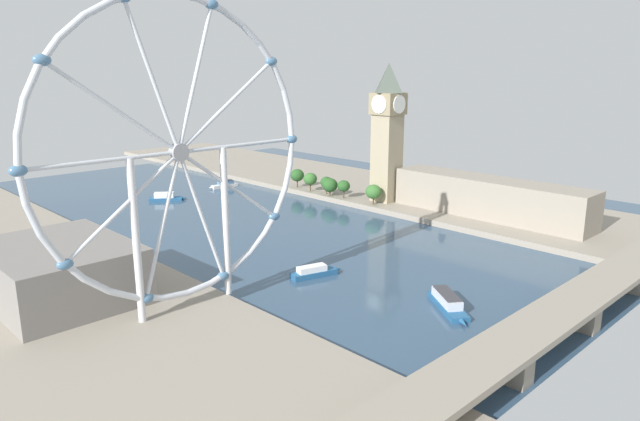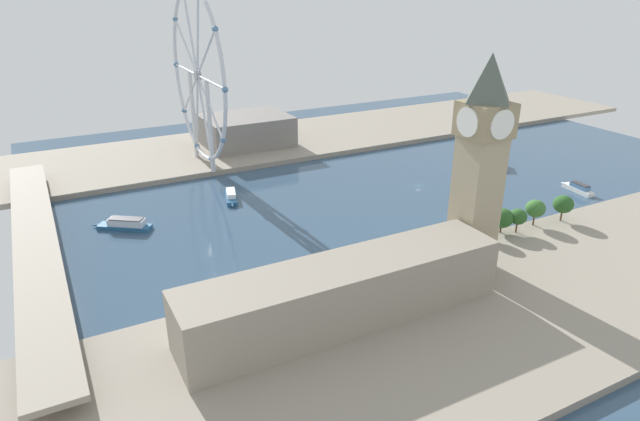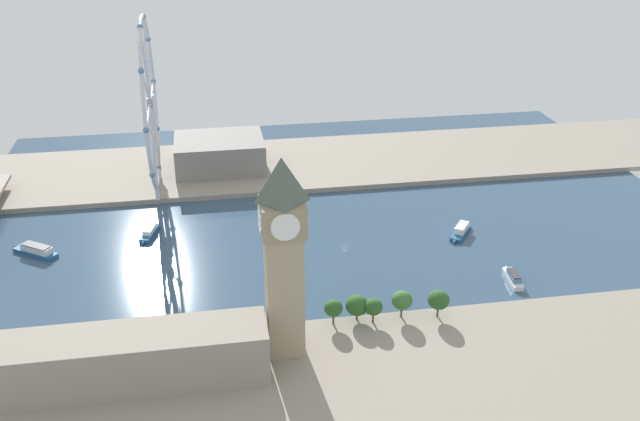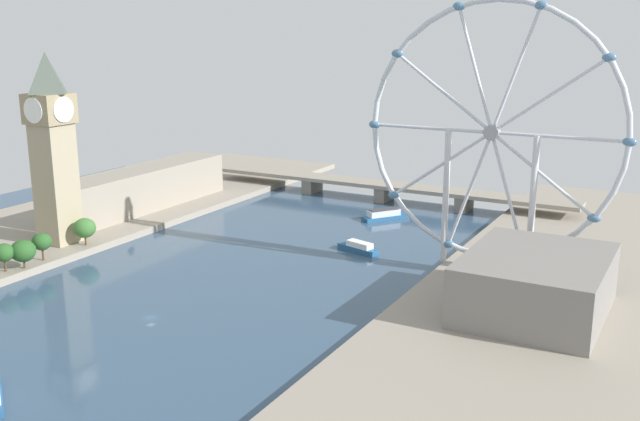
{
  "view_description": "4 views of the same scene",
  "coord_description": "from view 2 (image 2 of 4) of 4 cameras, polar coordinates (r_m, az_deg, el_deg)",
  "views": [
    {
      "loc": [
        177.72,
        255.07,
        81.35
      ],
      "look_at": [
        -13.53,
        58.83,
        12.67
      ],
      "focal_mm": 32.58,
      "sensor_mm": 36.0,
      "label": 1
    },
    {
      "loc": [
        -227.1,
        180.98,
        106.39
      ],
      "look_at": [
        -18.8,
        71.09,
        6.25
      ],
      "focal_mm": 31.05,
      "sensor_mm": 36.0,
      "label": 2
    },
    {
      "loc": [
        -315.36,
        66.33,
        171.3
      ],
      "look_at": [
        -1.03,
        12.9,
        21.23
      ],
      "focal_mm": 40.33,
      "sensor_mm": 36.0,
      "label": 3
    },
    {
      "loc": [
        156.21,
        -169.59,
        92.67
      ],
      "look_at": [
        19.6,
        80.05,
        20.96
      ],
      "focal_mm": 41.05,
      "sensor_mm": 36.0,
      "label": 4
    }
  ],
  "objects": [
    {
      "name": "tour_boat_0",
      "position": [
        349.99,
        18.07,
        4.54
      ],
      "size": [
        20.95,
        16.87,
        5.2
      ],
      "rotation": [
        0.0,
        0.0,
        2.51
      ],
      "color": "#235684",
      "rests_on": "ground_plane"
    },
    {
      "name": "ferris_wheel",
      "position": [
        326.4,
        -12.5,
        13.32
      ],
      "size": [
        99.13,
        3.2,
        100.17
      ],
      "color": "silver",
      "rests_on": "riverbank_right"
    },
    {
      "name": "tour_boat_3",
      "position": [
        325.95,
        25.05,
        2.11
      ],
      "size": [
        21.88,
        6.59,
        4.99
      ],
      "rotation": [
        0.0,
        0.0,
        6.18
      ],
      "color": "white",
      "rests_on": "ground_plane"
    },
    {
      "name": "tour_boat_2",
      "position": [
        266.56,
        -19.47,
        -1.36
      ],
      "size": [
        19.82,
        25.52,
        5.4
      ],
      "rotation": [
        0.0,
        0.0,
        0.95
      ],
      "color": "#235684",
      "rests_on": "ground_plane"
    },
    {
      "name": "riverbank_left",
      "position": [
        238.43,
        26.73,
        -5.75
      ],
      "size": [
        90.0,
        520.0,
        3.0
      ],
      "primitive_type": "cube",
      "color": "gray",
      "rests_on": "ground_plane"
    },
    {
      "name": "riverside_hall",
      "position": [
        371.6,
        -7.59,
        8.22
      ],
      "size": [
        42.95,
        54.72,
        19.22
      ],
      "primitive_type": "cube",
      "color": "gray",
      "rests_on": "riverbank_right"
    },
    {
      "name": "tree_row_embankment",
      "position": [
        251.86,
        18.91,
        -0.64
      ],
      "size": [
        12.71,
        76.17,
        12.17
      ],
      "color": "#513823",
      "rests_on": "riverbank_left"
    },
    {
      "name": "river_bridge",
      "position": [
        247.76,
        -27.22,
        -3.18
      ],
      "size": [
        207.38,
        16.27,
        9.83
      ],
      "color": "gray",
      "rests_on": "ground_plane"
    },
    {
      "name": "parliament_block",
      "position": [
        178.54,
        2.53,
        -8.45
      ],
      "size": [
        22.0,
        108.52,
        20.43
      ],
      "primitive_type": "cube",
      "color": "gray",
      "rests_on": "riverbank_left"
    },
    {
      "name": "tour_boat_1",
      "position": [
        287.76,
        -9.14,
        1.43
      ],
      "size": [
        22.23,
        10.17,
        4.56
      ],
      "rotation": [
        0.0,
        0.0,
        2.87
      ],
      "color": "#235684",
      "rests_on": "ground_plane"
    },
    {
      "name": "clock_tower",
      "position": [
        208.49,
        16.19,
        4.88
      ],
      "size": [
        16.87,
        16.87,
        79.92
      ],
      "color": "tan",
      "rests_on": "riverbank_left"
    },
    {
      "name": "ground_plane",
      "position": [
        309.27,
        10.09,
        2.55
      ],
      "size": [
        395.38,
        395.38,
        0.0
      ],
      "primitive_type": "plane",
      "color": "#334C66"
    },
    {
      "name": "riverbank_right",
      "position": [
        399.02,
        0.22,
        7.79
      ],
      "size": [
        90.0,
        520.0,
        3.0
      ],
      "primitive_type": "cube",
      "color": "gray",
      "rests_on": "ground_plane"
    }
  ]
}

